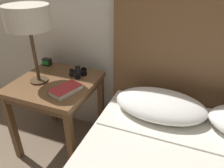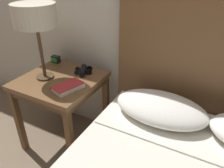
% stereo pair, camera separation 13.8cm
% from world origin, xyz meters
% --- Properties ---
extents(nightstand, '(0.58, 0.58, 0.62)m').
position_xyz_m(nightstand, '(-0.54, 0.59, 0.54)').
color(nightstand, brown).
rests_on(nightstand, ground_plane).
extents(table_lamp, '(0.29, 0.29, 0.54)m').
position_xyz_m(table_lamp, '(-0.65, 0.54, 1.08)').
color(table_lamp, '#4C3823').
rests_on(table_lamp, nightstand).
extents(book_on_nightstand, '(0.18, 0.24, 0.04)m').
position_xyz_m(book_on_nightstand, '(-0.38, 0.48, 0.64)').
color(book_on_nightstand, silver).
rests_on(book_on_nightstand, nightstand).
extents(binoculars_pair, '(0.16, 0.16, 0.05)m').
position_xyz_m(binoculars_pair, '(-0.43, 0.74, 0.65)').
color(binoculars_pair, black).
rests_on(binoculars_pair, nightstand).
extents(alarm_clock, '(0.07, 0.05, 0.06)m').
position_xyz_m(alarm_clock, '(-0.76, 0.81, 0.65)').
color(alarm_clock, black).
rests_on(alarm_clock, nightstand).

